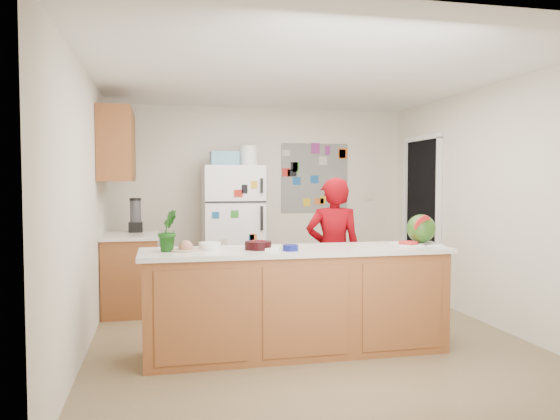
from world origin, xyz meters
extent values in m
cube|color=brown|center=(0.00, 0.00, -0.01)|extent=(4.00, 4.50, 0.02)
cube|color=beige|center=(0.00, 2.26, 1.25)|extent=(4.00, 0.02, 2.50)
cube|color=beige|center=(-2.01, 0.00, 1.25)|extent=(0.02, 4.50, 2.50)
cube|color=beige|center=(2.01, 0.00, 1.25)|extent=(0.02, 4.50, 2.50)
cube|color=white|center=(0.00, 0.00, 2.51)|extent=(4.00, 4.50, 0.02)
cube|color=black|center=(1.99, 1.45, 1.02)|extent=(0.03, 0.85, 2.04)
cube|color=brown|center=(-0.20, -0.50, 0.44)|extent=(2.60, 0.62, 0.88)
cube|color=silver|center=(-0.20, -0.50, 0.90)|extent=(2.68, 0.70, 0.04)
cube|color=brown|center=(-1.69, 1.35, 0.43)|extent=(0.60, 0.80, 0.86)
cube|color=silver|center=(-1.69, 1.35, 0.88)|extent=(0.64, 0.84, 0.04)
cube|color=brown|center=(-1.82, 1.30, 1.90)|extent=(0.35, 1.00, 0.80)
cube|color=silver|center=(-0.45, 1.88, 0.85)|extent=(0.75, 0.70, 1.70)
cube|color=#5999B2|center=(-0.55, 1.88, 1.79)|extent=(0.35, 0.28, 0.18)
cube|color=slate|center=(0.75, 2.24, 1.55)|extent=(0.95, 0.01, 0.95)
imported|color=#6C0107|center=(0.37, 0.21, 0.77)|extent=(0.63, 0.48, 1.54)
cylinder|color=black|center=(-1.64, 1.59, 1.09)|extent=(0.13, 0.13, 0.38)
cube|color=silver|center=(0.95, -0.45, 0.93)|extent=(0.44, 0.35, 0.01)
sphere|color=#245810|center=(1.01, -0.43, 1.06)|extent=(0.26, 0.26, 0.26)
cylinder|color=#D32F4D|center=(0.85, -0.50, 0.94)|extent=(0.17, 0.17, 0.02)
cylinder|color=black|center=(-0.54, -0.50, 0.96)|extent=(0.30, 0.30, 0.07)
cylinder|color=silver|center=(-0.94, -0.42, 0.95)|extent=(0.21, 0.21, 0.06)
cylinder|color=navy|center=(-0.29, -0.65, 0.95)|extent=(0.18, 0.18, 0.05)
cylinder|color=#B5A38D|center=(-1.15, -0.47, 0.93)|extent=(0.27, 0.27, 0.02)
cube|color=white|center=(-0.46, -0.53, 0.93)|extent=(0.23, 0.21, 0.02)
cube|color=slate|center=(1.00, -0.57, 0.93)|extent=(0.11, 0.08, 0.01)
imported|color=#0F4412|center=(-1.30, -0.45, 1.09)|extent=(0.18, 0.21, 0.34)
camera|label=1|loc=(-1.36, -5.07, 1.50)|focal=35.00mm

